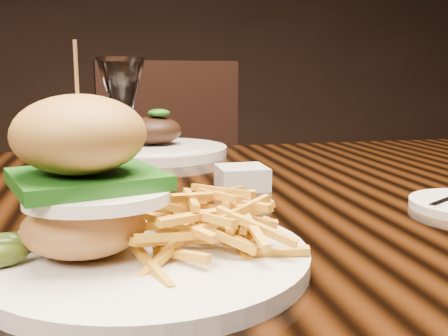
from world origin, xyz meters
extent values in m
plane|color=#51372B|center=(0.00, 3.50, 1.40)|extent=(6.00, 0.00, 6.00)
cube|color=black|center=(0.00, 0.00, 0.73)|extent=(1.60, 0.90, 0.04)
cylinder|color=silver|center=(-0.09, -0.26, 0.76)|extent=(0.28, 0.28, 0.01)
ellipsoid|color=#A66B35|center=(-0.14, -0.26, 0.79)|extent=(0.10, 0.10, 0.05)
ellipsoid|color=white|center=(-0.12, -0.28, 0.82)|extent=(0.12, 0.09, 0.01)
ellipsoid|color=orange|center=(-0.10, -0.29, 0.82)|extent=(0.02, 0.02, 0.01)
cube|color=#206519|center=(-0.14, -0.26, 0.83)|extent=(0.14, 0.14, 0.01)
ellipsoid|color=olive|center=(-0.14, -0.26, 0.86)|extent=(0.11, 0.11, 0.06)
cylinder|color=#996F47|center=(-0.14, -0.26, 0.90)|extent=(0.00, 0.00, 0.08)
ellipsoid|color=#2F4A13|center=(-0.20, -0.25, 0.77)|extent=(0.05, 0.02, 0.02)
cube|color=silver|center=(0.07, 0.01, 0.77)|extent=(0.08, 0.08, 0.03)
cylinder|color=white|center=(-0.09, 0.06, 0.75)|extent=(0.06, 0.06, 0.00)
cylinder|color=white|center=(-0.09, 0.06, 0.80)|extent=(0.01, 0.01, 0.10)
cone|color=white|center=(-0.09, 0.06, 0.89)|extent=(0.07, 0.07, 0.09)
cylinder|color=silver|center=(-0.03, 0.34, 0.76)|extent=(0.29, 0.29, 0.02)
cylinder|color=silver|center=(-0.03, 0.34, 0.76)|extent=(0.21, 0.21, 0.02)
ellipsoid|color=black|center=(-0.03, 0.34, 0.80)|extent=(0.11, 0.09, 0.06)
ellipsoid|color=#206519|center=(-0.02, 0.33, 0.84)|extent=(0.04, 0.03, 0.02)
cube|color=black|center=(0.10, 0.80, 0.45)|extent=(0.50, 0.50, 0.06)
cube|color=black|center=(0.08, 1.01, 0.70)|extent=(0.46, 0.10, 0.50)
cylinder|color=black|center=(0.30, 0.63, 0.23)|extent=(0.04, 0.04, 0.45)
cylinder|color=black|center=(-0.11, 0.97, 0.23)|extent=(0.04, 0.04, 0.45)
cylinder|color=black|center=(0.27, 1.01, 0.23)|extent=(0.04, 0.04, 0.45)
camera|label=1|loc=(-0.11, -0.70, 0.91)|focal=42.00mm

